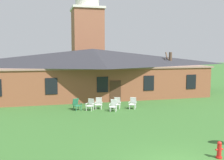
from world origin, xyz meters
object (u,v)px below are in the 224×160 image
at_px(lawn_chair_near_door, 90,104).
at_px(lawn_chair_middle, 114,105).
at_px(lawn_chair_right_end, 117,103).
at_px(lawn_chair_by_porch, 77,104).
at_px(lawn_chair_far_side, 133,103).
at_px(fire_hydrant, 219,150).
at_px(lawn_chair_left_end, 99,103).

height_order(lawn_chair_near_door, lawn_chair_middle, same).
relative_size(lawn_chair_near_door, lawn_chair_right_end, 1.00).
bearing_deg(lawn_chair_by_porch, lawn_chair_right_end, -5.06).
height_order(lawn_chair_right_end, lawn_chair_far_side, same).
relative_size(lawn_chair_by_porch, lawn_chair_middle, 1.00).
bearing_deg(fire_hydrant, lawn_chair_middle, 101.59).
relative_size(lawn_chair_left_end, lawn_chair_middle, 1.00).
bearing_deg(lawn_chair_middle, lawn_chair_by_porch, 157.73).
xyz_separation_m(lawn_chair_by_porch, lawn_chair_near_door, (1.11, -0.38, 0.00)).
distance_m(lawn_chair_by_porch, lawn_chair_near_door, 1.17).
xyz_separation_m(lawn_chair_right_end, lawn_chair_far_side, (1.31, -0.36, 0.00)).
height_order(lawn_chair_by_porch, fire_hydrant, lawn_chair_by_porch).
relative_size(lawn_chair_left_end, lawn_chair_right_end, 1.00).
bearing_deg(lawn_chair_by_porch, lawn_chair_middle, -22.27).
height_order(lawn_chair_left_end, fire_hydrant, lawn_chair_left_end).
xyz_separation_m(lawn_chair_by_porch, lawn_chair_far_side, (4.76, -0.67, 0.00)).
height_order(lawn_chair_middle, lawn_chair_right_end, same).
distance_m(lawn_chair_by_porch, lawn_chair_middle, 3.13).
xyz_separation_m(lawn_chair_near_door, lawn_chair_right_end, (2.34, 0.07, 0.00)).
bearing_deg(lawn_chair_middle, lawn_chair_near_door, 155.72).
distance_m(lawn_chair_near_door, fire_hydrant, 12.04).
height_order(lawn_chair_left_end, lawn_chair_middle, same).
height_order(lawn_chair_by_porch, lawn_chair_right_end, same).
distance_m(lawn_chair_middle, lawn_chair_right_end, 1.04).
bearing_deg(lawn_chair_far_side, fire_hydrant, -88.41).
distance_m(lawn_chair_right_end, fire_hydrant, 11.56).
bearing_deg(lawn_chair_right_end, fire_hydrant, -81.97).
bearing_deg(lawn_chair_near_door, lawn_chair_middle, -24.28).
xyz_separation_m(lawn_chair_by_porch, fire_hydrant, (5.07, -11.75, -0.12)).
height_order(lawn_chair_near_door, lawn_chair_right_end, same).
relative_size(lawn_chair_middle, lawn_chair_far_side, 1.00).
bearing_deg(lawn_chair_right_end, lawn_chair_middle, -122.09).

